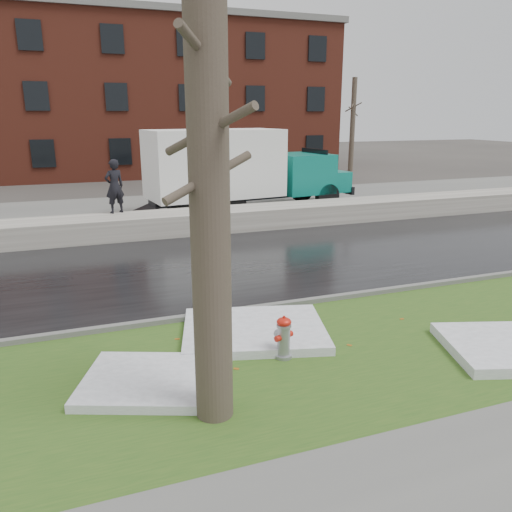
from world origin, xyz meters
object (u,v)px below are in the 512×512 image
object	(u,v)px
tree	(209,183)
worker	(114,186)
fire_hydrant	(284,335)
box_truck	(239,169)

from	to	relation	value
tree	worker	size ratio (longest dim) A/B	3.46
fire_hydrant	box_truck	size ratio (longest dim) A/B	0.07
box_truck	worker	size ratio (longest dim) A/B	5.72
box_truck	tree	bearing A→B (deg)	-116.77
box_truck	worker	distance (m)	5.77
tree	box_truck	size ratio (longest dim) A/B	0.60
tree	box_truck	world-z (taller)	tree
fire_hydrant	box_truck	bearing A→B (deg)	54.01
tree	worker	bearing A→B (deg)	91.33
box_truck	worker	xyz separation A→B (m)	(-5.23, -2.43, -0.16)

